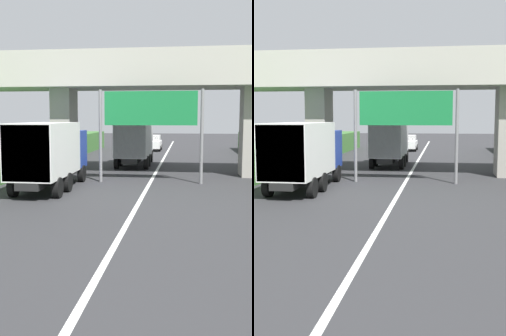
% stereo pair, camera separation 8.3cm
% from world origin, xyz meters
% --- Properties ---
extents(lane_centre_stripe, '(0.20, 88.62, 0.01)m').
position_xyz_m(lane_centre_stripe, '(0.00, 24.31, 0.00)').
color(lane_centre_stripe, white).
rests_on(lane_centre_stripe, ground).
extents(overpass_bridge, '(40.00, 4.80, 7.76)m').
position_xyz_m(overpass_bridge, '(0.00, 30.39, 5.85)').
color(overpass_bridge, '#ADA89E').
rests_on(overpass_bridge, ground).
extents(overhead_highway_sign, '(5.88, 0.18, 5.26)m').
position_xyz_m(overhead_highway_sign, '(0.00, 26.56, 3.87)').
color(overhead_highway_sign, slate).
rests_on(overhead_highway_sign, ground).
extents(truck_blue, '(2.44, 7.30, 3.44)m').
position_xyz_m(truck_blue, '(-4.90, 23.61, 1.93)').
color(truck_blue, black).
rests_on(truck_blue, ground).
extents(truck_silver, '(2.44, 7.30, 3.44)m').
position_xyz_m(truck_silver, '(-1.87, 35.10, 1.93)').
color(truck_silver, black).
rests_on(truck_silver, ground).
extents(car_white, '(1.86, 4.10, 1.72)m').
position_xyz_m(car_white, '(-1.67, 50.11, 0.86)').
color(car_white, silver).
rests_on(car_white, ground).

